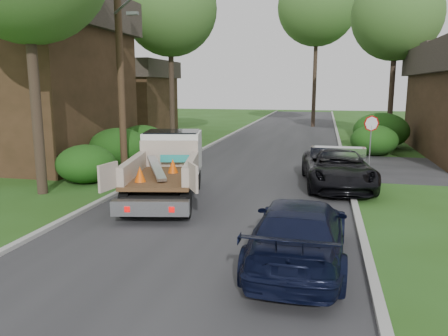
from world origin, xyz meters
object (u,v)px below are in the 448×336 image
(tree_center_far, at_px, (317,6))
(tree_left_back, at_px, (49,2))
(utility_pole, at_px, (120,53))
(house_left_far, at_px, (125,95))
(house_left_near, at_px, (19,77))
(black_pickup, at_px, (337,168))
(flatbed_truck, at_px, (169,162))
(navy_suv, at_px, (299,232))
(tree_right_far, at_px, (397,16))
(stop_sign, at_px, (371,130))
(tree_left_far, at_px, (170,9))

(tree_center_far, bearing_deg, tree_left_back, -133.26)
(utility_pole, relative_size, house_left_far, 1.32)
(utility_pole, relative_size, house_left_near, 1.03)
(utility_pole, distance_m, tree_left_back, 12.30)
(black_pickup, bearing_deg, tree_center_far, 87.37)
(house_left_near, distance_m, flatbed_truck, 11.42)
(black_pickup, bearing_deg, navy_suv, -103.51)
(house_left_far, bearing_deg, house_left_near, -84.29)
(house_left_far, bearing_deg, navy_suv, -57.56)
(house_left_near, xyz_separation_m, tree_left_back, (-2.00, 6.00, 4.70))
(tree_center_far, xyz_separation_m, black_pickup, (1.60, -25.50, -10.25))
(utility_pole, distance_m, tree_right_far, 20.12)
(stop_sign, relative_size, tree_left_back, 0.21)
(tree_right_far, height_order, black_pickup, tree_right_far)
(stop_sign, xyz_separation_m, tree_center_far, (-3.20, 21.00, 9.20))
(flatbed_truck, bearing_deg, navy_suv, -58.58)
(stop_sign, distance_m, flatbed_truck, 10.34)
(utility_pole, xyz_separation_m, house_left_far, (-8.02, 17.02, -2.12))
(house_left_near, relative_size, tree_left_back, 0.81)
(tree_center_far, height_order, black_pickup, tree_center_far)
(house_left_far, distance_m, black_pickup, 24.58)
(tree_right_far, xyz_separation_m, navy_suv, (-4.90, -23.33, -7.77))
(house_left_far, distance_m, tree_left_back, 10.79)
(black_pickup, bearing_deg, utility_pole, 170.74)
(black_pickup, bearing_deg, tree_right_far, 69.65)
(tree_left_far, height_order, flatbed_truck, tree_left_far)
(tree_center_far, bearing_deg, navy_suv, -88.97)
(stop_sign, height_order, tree_left_far, tree_left_far)
(stop_sign, bearing_deg, tree_left_far, 147.79)
(utility_pole, relative_size, flatbed_truck, 1.64)
(tree_right_far, height_order, flatbed_truck, tree_right_far)
(tree_left_back, distance_m, tree_center_far, 23.43)
(house_left_far, height_order, black_pickup, house_left_far)
(house_left_far, relative_size, flatbed_truck, 1.24)
(house_left_far, xyz_separation_m, flatbed_truck, (11.22, -20.12, -1.87))
(utility_pole, bearing_deg, tree_center_far, 73.35)
(house_left_far, distance_m, navy_suv, 30.10)
(tree_left_back, relative_size, navy_suv, 2.44)
(house_left_far, distance_m, tree_right_far, 21.78)
(utility_pole, height_order, flatbed_truck, utility_pole)
(house_left_near, bearing_deg, tree_left_far, 65.77)
(house_left_far, bearing_deg, tree_right_far, -5.44)
(tree_left_back, bearing_deg, black_pickup, -25.78)
(house_left_near, bearing_deg, tree_left_back, 108.43)
(stop_sign, relative_size, tree_center_far, 0.17)
(utility_pole, relative_size, tree_left_far, 0.82)
(tree_right_far, distance_m, tree_left_back, 22.62)
(tree_left_back, xyz_separation_m, tree_center_far, (16.00, 17.00, 2.00))
(utility_pole, xyz_separation_m, tree_center_far, (7.48, 25.02, 5.81))
(utility_pole, bearing_deg, black_pickup, -3.03)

